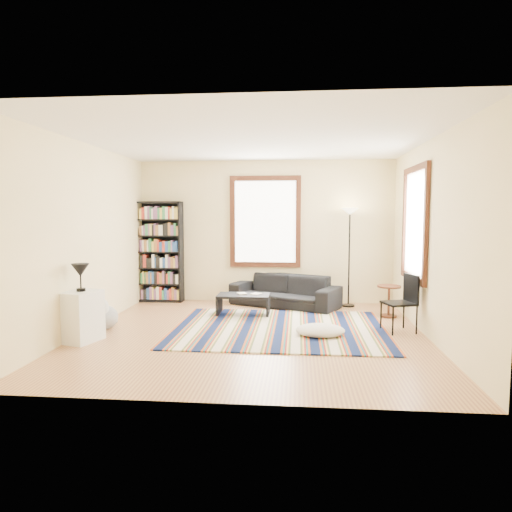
# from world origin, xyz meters

# --- Properties ---
(floor) EXTENTS (5.00, 5.00, 0.10)m
(floor) POSITION_xyz_m (0.00, 0.00, -0.05)
(floor) COLOR tan
(floor) RESTS_ON ground
(ceiling) EXTENTS (5.00, 5.00, 0.10)m
(ceiling) POSITION_xyz_m (0.00, 0.00, 2.85)
(ceiling) COLOR white
(ceiling) RESTS_ON floor
(wall_back) EXTENTS (5.00, 0.10, 2.80)m
(wall_back) POSITION_xyz_m (0.00, 2.55, 1.40)
(wall_back) COLOR #F9DFA8
(wall_back) RESTS_ON floor
(wall_front) EXTENTS (5.00, 0.10, 2.80)m
(wall_front) POSITION_xyz_m (0.00, -2.55, 1.40)
(wall_front) COLOR #F9DFA8
(wall_front) RESTS_ON floor
(wall_left) EXTENTS (0.10, 5.00, 2.80)m
(wall_left) POSITION_xyz_m (-2.55, 0.00, 1.40)
(wall_left) COLOR #F9DFA8
(wall_left) RESTS_ON floor
(wall_right) EXTENTS (0.10, 5.00, 2.80)m
(wall_right) POSITION_xyz_m (2.55, 0.00, 1.40)
(wall_right) COLOR #F9DFA8
(wall_right) RESTS_ON floor
(window_back) EXTENTS (1.20, 0.06, 1.60)m
(window_back) POSITION_xyz_m (0.00, 2.47, 1.60)
(window_back) COLOR white
(window_back) RESTS_ON wall_back
(window_right) EXTENTS (0.06, 1.20, 1.60)m
(window_right) POSITION_xyz_m (2.47, 0.80, 1.60)
(window_right) COLOR white
(window_right) RESTS_ON wall_right
(rug) EXTENTS (3.21, 2.56, 0.02)m
(rug) POSITION_xyz_m (0.38, 0.31, 0.01)
(rug) COLOR #0C1840
(rug) RESTS_ON floor
(sofa) EXTENTS (2.18, 1.57, 0.59)m
(sofa) POSITION_xyz_m (0.41, 2.05, 0.30)
(sofa) COLOR black
(sofa) RESTS_ON floor
(bookshelf) EXTENTS (0.90, 0.30, 2.00)m
(bookshelf) POSITION_xyz_m (-2.10, 2.32, 1.00)
(bookshelf) COLOR black
(bookshelf) RESTS_ON floor
(coffee_table) EXTENTS (1.00, 0.71, 0.36)m
(coffee_table) POSITION_xyz_m (-0.29, 1.24, 0.18)
(coffee_table) COLOR black
(coffee_table) RESTS_ON floor
(book_a) EXTENTS (0.24, 0.21, 0.02)m
(book_a) POSITION_xyz_m (-0.39, 1.24, 0.37)
(book_a) COLOR beige
(book_a) RESTS_ON coffee_table
(book_b) EXTENTS (0.21, 0.24, 0.01)m
(book_b) POSITION_xyz_m (-0.14, 1.29, 0.37)
(book_b) COLOR beige
(book_b) RESTS_ON coffee_table
(floor_cushion) EXTENTS (0.72, 0.54, 0.18)m
(floor_cushion) POSITION_xyz_m (0.98, -0.06, 0.09)
(floor_cushion) COLOR silver
(floor_cushion) RESTS_ON floor
(floor_lamp) EXTENTS (0.36, 0.36, 1.86)m
(floor_lamp) POSITION_xyz_m (1.61, 2.15, 0.93)
(floor_lamp) COLOR black
(floor_lamp) RESTS_ON floor
(side_table) EXTENTS (0.44, 0.44, 0.54)m
(side_table) POSITION_xyz_m (2.20, 1.31, 0.27)
(side_table) COLOR #401D10
(side_table) RESTS_ON floor
(folding_chair) EXTENTS (0.52, 0.51, 0.86)m
(folding_chair) POSITION_xyz_m (2.15, 0.30, 0.43)
(folding_chair) COLOR black
(folding_chair) RESTS_ON floor
(white_cabinet) EXTENTS (0.50, 0.59, 0.70)m
(white_cabinet) POSITION_xyz_m (-2.30, -0.62, 0.35)
(white_cabinet) COLOR white
(white_cabinet) RESTS_ON floor
(table_lamp) EXTENTS (0.30, 0.30, 0.38)m
(table_lamp) POSITION_xyz_m (-2.30, -0.62, 0.89)
(table_lamp) COLOR black
(table_lamp) RESTS_ON white_cabinet
(dog) EXTENTS (0.56, 0.69, 0.60)m
(dog) POSITION_xyz_m (-2.28, 0.06, 0.30)
(dog) COLOR #AFAFAF
(dog) RESTS_ON floor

